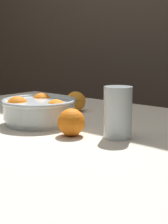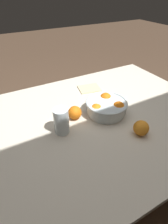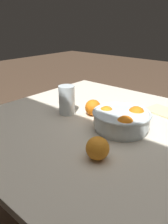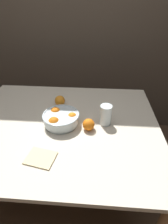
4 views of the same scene
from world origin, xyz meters
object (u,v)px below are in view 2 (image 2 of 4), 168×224
Objects in this scene: fruit_bowl at (106,106)px; juice_glass at (61,122)px; orange_loose_near_bowl at (75,113)px; orange_loose_front at (141,128)px.

juice_glass is at bearing 5.16° from fruit_bowl.
orange_loose_near_bowl is (0.19, -0.04, -0.01)m from fruit_bowl.
fruit_bowl is at bearing -174.84° from juice_glass.
fruit_bowl is 0.30m from juice_glass.
orange_loose_front is (-0.35, 0.21, -0.02)m from juice_glass.
orange_loose_front reaches higher than orange_loose_near_bowl.
fruit_bowl is 1.72× the size of juice_glass.
juice_glass is at bearing -30.95° from orange_loose_front.
orange_loose_front is at bearing 130.76° from orange_loose_near_bowl.
fruit_bowl reaches higher than orange_loose_front.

